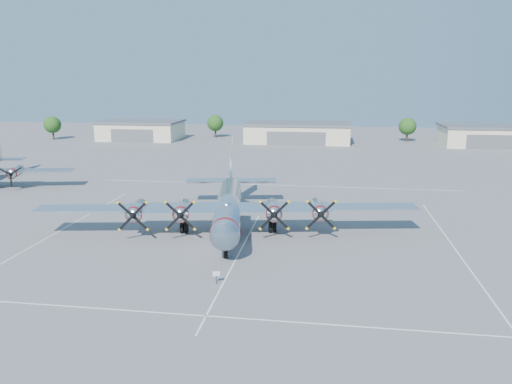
# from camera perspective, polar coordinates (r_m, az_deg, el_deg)

# --- Properties ---
(ground) EXTENTS (260.00, 260.00, 0.00)m
(ground) POSITION_cam_1_polar(r_m,az_deg,el_deg) (58.61, -0.51, -4.31)
(ground) COLOR #59595C
(ground) RESTS_ON ground
(parking_lines) EXTENTS (60.00, 50.08, 0.01)m
(parking_lines) POSITION_cam_1_polar(r_m,az_deg,el_deg) (56.96, -0.78, -4.82)
(parking_lines) COLOR silver
(parking_lines) RESTS_ON ground
(hangar_west) EXTENTS (22.60, 14.60, 5.40)m
(hangar_west) POSITION_cam_1_polar(r_m,az_deg,el_deg) (148.12, -12.99, 6.93)
(hangar_west) COLOR beige
(hangar_west) RESTS_ON ground
(hangar_center) EXTENTS (28.60, 14.60, 5.40)m
(hangar_center) POSITION_cam_1_polar(r_m,az_deg,el_deg) (138.31, 4.79, 6.81)
(hangar_center) COLOR beige
(hangar_center) RESTS_ON ground
(hangar_east) EXTENTS (20.60, 14.60, 5.40)m
(hangar_east) POSITION_cam_1_polar(r_m,az_deg,el_deg) (143.53, 24.39, 5.93)
(hangar_east) COLOR beige
(hangar_east) RESTS_ON ground
(tree_far_west) EXTENTS (4.80, 4.80, 6.64)m
(tree_far_west) POSITION_cam_1_polar(r_m,az_deg,el_deg) (155.35, -22.25, 7.13)
(tree_far_west) COLOR #382619
(tree_far_west) RESTS_ON ground
(tree_west) EXTENTS (4.80, 4.80, 6.64)m
(tree_west) POSITION_cam_1_polar(r_m,az_deg,el_deg) (149.73, -4.68, 7.85)
(tree_west) COLOR #382619
(tree_west) RESTS_ON ground
(tree_east) EXTENTS (4.80, 4.80, 6.64)m
(tree_east) POSITION_cam_1_polar(r_m,az_deg,el_deg) (145.47, 16.93, 7.19)
(tree_east) COLOR #382619
(tree_east) RESTS_ON ground
(main_bomber_b29) EXTENTS (47.31, 36.20, 9.50)m
(main_bomber_b29) POSITION_cam_1_polar(r_m,az_deg,el_deg) (59.31, -3.10, -4.12)
(main_bomber_b29) COLOR white
(main_bomber_b29) RESTS_ON ground
(info_placard) EXTENTS (0.57, 0.27, 1.15)m
(info_placard) POSITION_cam_1_polar(r_m,az_deg,el_deg) (43.59, -4.58, -9.44)
(info_placard) COLOR black
(info_placard) RESTS_ON ground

